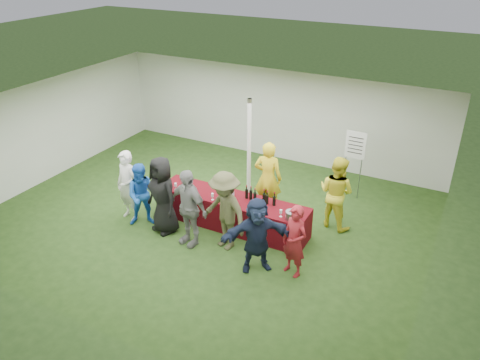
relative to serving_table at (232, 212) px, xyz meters
The scene contains 18 objects.
ground 0.79m from the serving_table, behind, with size 60.00×60.00×0.00m, color #284719.
tent 1.59m from the serving_table, 99.14° to the left, with size 10.00×10.00×10.00m.
serving_table is the anchor object (origin of this frame).
wine_bottles 0.81m from the serving_table, 11.53° to the left, with size 0.75×0.13×0.32m.
wine_glasses 0.78m from the serving_table, 154.15° to the right, with size 2.71×0.12×0.16m.
water_bottle 0.49m from the serving_table, 106.93° to the left, with size 0.07×0.07×0.23m.
bar_towel 1.60m from the serving_table, ahead, with size 0.25×0.18×0.03m, color white.
dump_bucket 1.62m from the serving_table, ahead, with size 0.26×0.26×0.18m, color slate.
wine_list_sign 3.46m from the serving_table, 52.33° to the left, with size 0.50×0.03×1.80m.
staff_pourer 1.19m from the serving_table, 65.12° to the left, with size 0.67×0.44×1.84m, color yellow.
staff_back 2.40m from the serving_table, 28.41° to the left, with size 0.85×0.66×1.74m, color yellow.
customer_0 2.51m from the serving_table, 161.19° to the right, with size 0.62×0.41×1.71m, color silver.
customer_1 2.08m from the serving_table, 155.30° to the right, with size 0.74×0.58×1.53m, color blue.
customer_2 1.63m from the serving_table, 146.26° to the right, with size 0.89×0.58×1.81m, color black.
customer_3 1.25m from the serving_table, 116.64° to the right, with size 1.04×0.43×1.77m, color gray.
customer_4 0.98m from the serving_table, 72.14° to the right, with size 1.15×0.66×1.78m, color #49492B.
customer_5 1.70m from the serving_table, 44.45° to the right, with size 1.49×0.47×1.60m, color #18223B.
customer_6 2.16m from the serving_table, 27.01° to the right, with size 0.56×0.36×1.52m, color maroon.
Camera 1 is at (5.12, -8.13, 5.95)m, focal length 35.00 mm.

